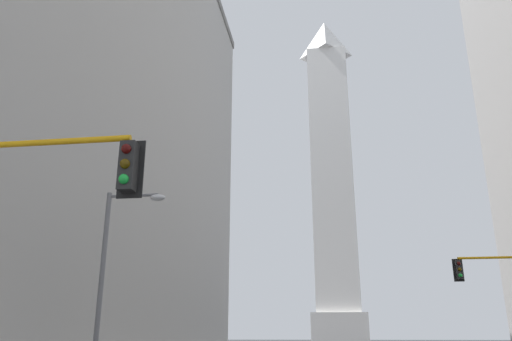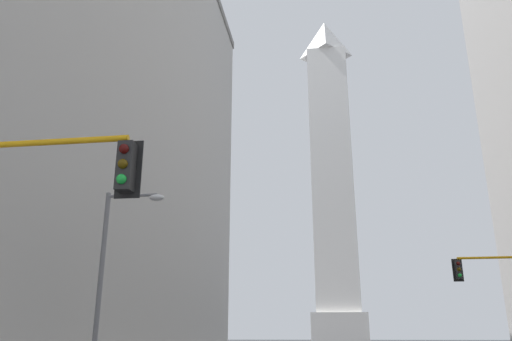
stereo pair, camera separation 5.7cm
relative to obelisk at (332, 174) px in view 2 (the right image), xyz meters
The scene contains 2 objects.
obelisk is the anchor object (origin of this frame).
street_lamp 74.96m from the obelisk, 98.42° to the right, with size 2.52×0.36×7.58m.
Camera 2 is at (-1.87, -1.30, 1.97)m, focal length 35.00 mm.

